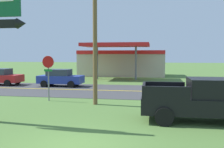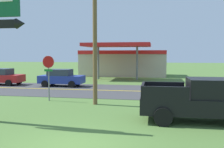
{
  "view_description": "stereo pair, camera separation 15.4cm",
  "coord_description": "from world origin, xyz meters",
  "views": [
    {
      "loc": [
        2.63,
        -7.42,
        3.01
      ],
      "look_at": [
        0.0,
        8.0,
        1.8
      ],
      "focal_mm": 40.0,
      "sensor_mm": 36.0,
      "label": 1
    },
    {
      "loc": [
        2.78,
        -7.4,
        3.01
      ],
      "look_at": [
        0.0,
        8.0,
        1.8
      ],
      "focal_mm": 40.0,
      "sensor_mm": 36.0,
      "label": 2
    }
  ],
  "objects": [
    {
      "name": "stop_sign",
      "position": [
        -4.17,
        7.8,
        2.03
      ],
      "size": [
        0.8,
        0.08,
        2.95
      ],
      "color": "slate",
      "rests_on": "ground"
    },
    {
      "name": "car_blue_mid_lane",
      "position": [
        -6.17,
        15.0,
        0.83
      ],
      "size": [
        4.2,
        2.0,
        1.64
      ],
      "color": "#233893",
      "rests_on": "ground"
    },
    {
      "name": "utility_pole",
      "position": [
        -0.89,
        7.17,
        4.99
      ],
      "size": [
        1.67,
        0.26,
        9.43
      ],
      "color": "brown",
      "rests_on": "ground"
    },
    {
      "name": "car_red_near_lane",
      "position": [
        -12.48,
        15.0,
        0.83
      ],
      "size": [
        4.2,
        2.0,
        1.64
      ],
      "color": "red",
      "rests_on": "ground"
    },
    {
      "name": "road_centre_line",
      "position": [
        0.0,
        13.0,
        0.02
      ],
      "size": [
        126.0,
        0.2,
        0.01
      ],
      "primitive_type": "cube",
      "color": "gold",
      "rests_on": "road_asphalt"
    },
    {
      "name": "pickup_black_parked_on_lawn",
      "position": [
        4.73,
        4.16,
        0.96
      ],
      "size": [
        5.23,
        2.3,
        1.96
      ],
      "color": "black",
      "rests_on": "ground"
    },
    {
      "name": "gas_station",
      "position": [
        -1.99,
        28.38,
        1.94
      ],
      "size": [
        12.0,
        11.5,
        4.4
      ],
      "color": "beige",
      "rests_on": "ground"
    },
    {
      "name": "road_asphalt",
      "position": [
        0.0,
        13.0,
        0.01
      ],
      "size": [
        140.0,
        8.0,
        0.02
      ],
      "primitive_type": "cube",
      "color": "#3D3D3F",
      "rests_on": "ground"
    }
  ]
}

